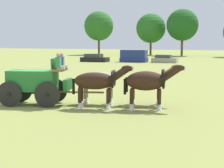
% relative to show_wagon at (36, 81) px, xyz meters
% --- Properties ---
extents(ground_plane, '(220.00, 220.00, 0.00)m').
position_rel_show_wagon_xyz_m(ground_plane, '(-0.15, -0.04, -1.27)').
color(ground_plane, olive).
extents(show_wagon, '(5.59, 2.47, 2.82)m').
position_rel_show_wagon_xyz_m(show_wagon, '(0.00, 0.00, 0.00)').
color(show_wagon, '#236B2D').
rests_on(show_wagon, ground).
extents(draft_horse_rear_near, '(2.96, 1.35, 2.14)m').
position_rel_show_wagon_xyz_m(draft_horse_rear_near, '(3.17, 1.53, 0.01)').
color(draft_horse_rear_near, '#9E998E').
rests_on(draft_horse_rear_near, ground).
extents(draft_horse_rear_off, '(3.06, 1.39, 2.22)m').
position_rel_show_wagon_xyz_m(draft_horse_rear_off, '(3.51, 0.27, 0.08)').
color(draft_horse_rear_off, '#331E14').
rests_on(draft_horse_rear_off, ground).
extents(draft_horse_lead_near, '(2.96, 1.38, 2.19)m').
position_rel_show_wagon_xyz_m(draft_horse_lead_near, '(5.68, 2.21, 0.05)').
color(draft_horse_lead_near, brown).
rests_on(draft_horse_lead_near, ground).
extents(draft_horse_lead_off, '(2.98, 1.46, 2.27)m').
position_rel_show_wagon_xyz_m(draft_horse_lead_off, '(6.00, 0.95, 0.12)').
color(draft_horse_lead_off, '#331E14').
rests_on(draft_horse_lead_off, ground).
extents(parked_vehicle_a, '(4.47, 1.99, 1.27)m').
position_rel_show_wagon_xyz_m(parked_vehicle_a, '(-12.66, 35.86, -0.72)').
color(parked_vehicle_a, black).
rests_on(parked_vehicle_a, ground).
extents(parked_vehicle_b, '(4.31, 1.86, 1.93)m').
position_rel_show_wagon_xyz_m(parked_vehicle_b, '(-6.42, 37.38, -0.33)').
color(parked_vehicle_b, navy).
rests_on(parked_vehicle_b, ground).
extents(parked_vehicle_c, '(3.94, 1.83, 1.20)m').
position_rel_show_wagon_xyz_m(parked_vehicle_c, '(-1.55, 37.78, -0.75)').
color(parked_vehicle_c, gray).
rests_on(parked_vehicle_c, ground).
extents(tree_a, '(7.02, 7.02, 10.37)m').
position_rel_show_wagon_xyz_m(tree_a, '(-23.13, 61.80, 5.57)').
color(tree_a, brown).
rests_on(tree_a, ground).
extents(tree_b, '(6.88, 6.88, 9.69)m').
position_rel_show_wagon_xyz_m(tree_b, '(-10.94, 64.34, 4.97)').
color(tree_b, brown).
rests_on(tree_b, ground).
extents(tree_c, '(7.03, 7.03, 10.35)m').
position_rel_show_wagon_xyz_m(tree_c, '(-3.27, 62.51, 5.55)').
color(tree_c, brown).
rests_on(tree_c, ground).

